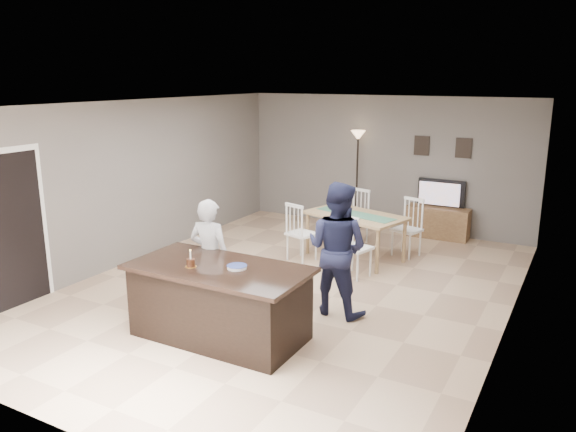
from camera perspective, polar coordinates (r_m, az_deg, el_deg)
The scene contains 14 objects.
floor at distance 8.42m, azimuth 0.33°, elevation -7.38°, with size 8.00×8.00×0.00m, color tan.
room_shell at distance 7.96m, azimuth 0.34°, elevation 3.93°, with size 8.00×8.00×8.00m.
kitchen_island at distance 6.84m, azimuth -6.95°, elevation -8.63°, with size 2.15×1.10×0.90m.
tv_console at distance 11.31m, azimuth 14.93°, elevation -0.64°, with size 1.20×0.40×0.60m, color brown.
television at distance 11.25m, azimuth 15.20°, elevation 2.22°, with size 0.91×0.12×0.53m, color black.
tv_screen_glow at distance 11.17m, azimuth 15.10°, elevation 2.18°, with size 0.78×0.78×0.00m, color orange.
picture_frames at distance 11.25m, azimuth 15.41°, elevation 6.79°, with size 1.10×0.02×0.38m.
doorway at distance 8.34m, azimuth -26.19°, elevation -0.02°, with size 0.00×2.10×2.65m.
woman at distance 7.44m, azimuth -7.94°, elevation -4.12°, with size 0.57×0.37×1.55m, color #B1B0B5.
man at distance 7.36m, azimuth 5.01°, elevation -3.31°, with size 0.86×0.67×1.77m, color #1B1E3B.
birthday_cake at distance 6.70m, azimuth -9.85°, elevation -4.69°, with size 0.14×0.14×0.21m.
plate_stack at distance 6.58m, azimuth -5.21°, elevation -5.17°, with size 0.24×0.24×0.04m.
dining_table at distance 9.67m, azimuth 6.84°, elevation -0.60°, with size 2.03×2.23×1.01m.
floor_lamp at distance 11.58m, azimuth 7.09°, elevation 6.40°, with size 0.30×0.30×2.00m.
Camera 1 is at (3.72, -6.89, 3.08)m, focal length 35.00 mm.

